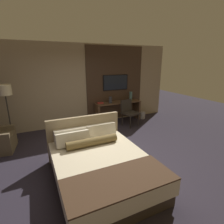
{
  "coord_description": "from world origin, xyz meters",
  "views": [
    {
      "loc": [
        -1.5,
        -3.38,
        2.22
      ],
      "look_at": [
        0.49,
        0.84,
        0.85
      ],
      "focal_mm": 28.0,
      "sensor_mm": 36.0,
      "label": 1
    }
  ],
  "objects_px": {
    "vase_tall": "(131,96)",
    "waste_bin": "(142,115)",
    "bed": "(100,164)",
    "tv": "(116,82)",
    "vase_short": "(110,100)",
    "desk": "(118,108)",
    "floor_lamp": "(5,95)",
    "book": "(100,103)",
    "desk_chair": "(129,110)"
  },
  "relations": [
    {
      "from": "tv",
      "to": "desk_chair",
      "type": "distance_m",
      "value": 1.2
    },
    {
      "from": "book",
      "to": "tv",
      "type": "bearing_deg",
      "value": 13.44
    },
    {
      "from": "tv",
      "to": "book",
      "type": "bearing_deg",
      "value": -166.56
    },
    {
      "from": "vase_tall",
      "to": "waste_bin",
      "type": "distance_m",
      "value": 0.92
    },
    {
      "from": "floor_lamp",
      "to": "bed",
      "type": "bearing_deg",
      "value": -57.44
    },
    {
      "from": "bed",
      "to": "desk",
      "type": "bearing_deg",
      "value": 57.4
    },
    {
      "from": "bed",
      "to": "book",
      "type": "distance_m",
      "value": 3.24
    },
    {
      "from": "floor_lamp",
      "to": "book",
      "type": "xyz_separation_m",
      "value": [
        2.85,
        0.37,
        -0.59
      ]
    },
    {
      "from": "vase_tall",
      "to": "floor_lamp",
      "type": "bearing_deg",
      "value": -175.39
    },
    {
      "from": "bed",
      "to": "floor_lamp",
      "type": "bearing_deg",
      "value": 122.56
    },
    {
      "from": "vase_short",
      "to": "bed",
      "type": "bearing_deg",
      "value": -118.31
    },
    {
      "from": "tv",
      "to": "waste_bin",
      "type": "bearing_deg",
      "value": -20.19
    },
    {
      "from": "desk",
      "to": "vase_tall",
      "type": "height_order",
      "value": "vase_tall"
    },
    {
      "from": "floor_lamp",
      "to": "vase_short",
      "type": "relative_size",
      "value": 6.99
    },
    {
      "from": "bed",
      "to": "vase_short",
      "type": "height_order",
      "value": "bed"
    },
    {
      "from": "desk",
      "to": "desk_chair",
      "type": "relative_size",
      "value": 1.91
    },
    {
      "from": "bed",
      "to": "tv",
      "type": "xyz_separation_m",
      "value": [
        1.88,
        3.14,
        1.15
      ]
    },
    {
      "from": "vase_short",
      "to": "book",
      "type": "relative_size",
      "value": 0.95
    },
    {
      "from": "tv",
      "to": "waste_bin",
      "type": "distance_m",
      "value": 1.7
    },
    {
      "from": "bed",
      "to": "waste_bin",
      "type": "relative_size",
      "value": 7.93
    },
    {
      "from": "vase_tall",
      "to": "book",
      "type": "xyz_separation_m",
      "value": [
        -1.25,
        0.04,
        -0.15
      ]
    },
    {
      "from": "floor_lamp",
      "to": "book",
      "type": "height_order",
      "value": "floor_lamp"
    },
    {
      "from": "desk",
      "to": "waste_bin",
      "type": "distance_m",
      "value": 1.1
    },
    {
      "from": "desk_chair",
      "to": "bed",
      "type": "bearing_deg",
      "value": -145.65
    },
    {
      "from": "desk",
      "to": "book",
      "type": "relative_size",
      "value": 7.18
    },
    {
      "from": "desk_chair",
      "to": "vase_short",
      "type": "height_order",
      "value": "vase_short"
    },
    {
      "from": "vase_short",
      "to": "floor_lamp",
      "type": "bearing_deg",
      "value": -175.32
    },
    {
      "from": "bed",
      "to": "vase_tall",
      "type": "relative_size",
      "value": 6.61
    },
    {
      "from": "bed",
      "to": "tv",
      "type": "distance_m",
      "value": 3.84
    },
    {
      "from": "tv",
      "to": "floor_lamp",
      "type": "xyz_separation_m",
      "value": [
        -3.55,
        -0.53,
        -0.09
      ]
    },
    {
      "from": "floor_lamp",
      "to": "vase_tall",
      "type": "xyz_separation_m",
      "value": [
        4.11,
        0.33,
        -0.44
      ]
    },
    {
      "from": "desk_chair",
      "to": "waste_bin",
      "type": "xyz_separation_m",
      "value": [
        0.9,
        0.42,
        -0.41
      ]
    },
    {
      "from": "vase_tall",
      "to": "vase_short",
      "type": "distance_m",
      "value": 0.9
    },
    {
      "from": "desk",
      "to": "desk_chair",
      "type": "bearing_deg",
      "value": -78.24
    },
    {
      "from": "vase_tall",
      "to": "waste_bin",
      "type": "bearing_deg",
      "value": -20.6
    },
    {
      "from": "vase_short",
      "to": "book",
      "type": "bearing_deg",
      "value": 163.62
    },
    {
      "from": "vase_short",
      "to": "desk_chair",
      "type": "bearing_deg",
      "value": -48.56
    },
    {
      "from": "vase_short",
      "to": "vase_tall",
      "type": "bearing_deg",
      "value": 4.36
    },
    {
      "from": "floor_lamp",
      "to": "vase_short",
      "type": "height_order",
      "value": "floor_lamp"
    },
    {
      "from": "desk",
      "to": "book",
      "type": "xyz_separation_m",
      "value": [
        -0.69,
        0.03,
        0.26
      ]
    },
    {
      "from": "desk",
      "to": "book",
      "type": "bearing_deg",
      "value": 177.87
    },
    {
      "from": "bed",
      "to": "book",
      "type": "xyz_separation_m",
      "value": [
        1.19,
        2.97,
        0.46
      ]
    },
    {
      "from": "bed",
      "to": "desk_chair",
      "type": "distance_m",
      "value": 3.1
    },
    {
      "from": "tv",
      "to": "vase_short",
      "type": "relative_size",
      "value": 4.33
    },
    {
      "from": "bed",
      "to": "desk",
      "type": "relative_size",
      "value": 1.27
    },
    {
      "from": "bed",
      "to": "tv",
      "type": "bearing_deg",
      "value": 59.01
    },
    {
      "from": "bed",
      "to": "tv",
      "type": "height_order",
      "value": "tv"
    },
    {
      "from": "bed",
      "to": "desk",
      "type": "xyz_separation_m",
      "value": [
        1.88,
        2.95,
        0.21
      ]
    },
    {
      "from": "floor_lamp",
      "to": "desk",
      "type": "bearing_deg",
      "value": 5.49
    },
    {
      "from": "bed",
      "to": "desk_chair",
      "type": "xyz_separation_m",
      "value": [
        2.01,
        2.34,
        0.25
      ]
    }
  ]
}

